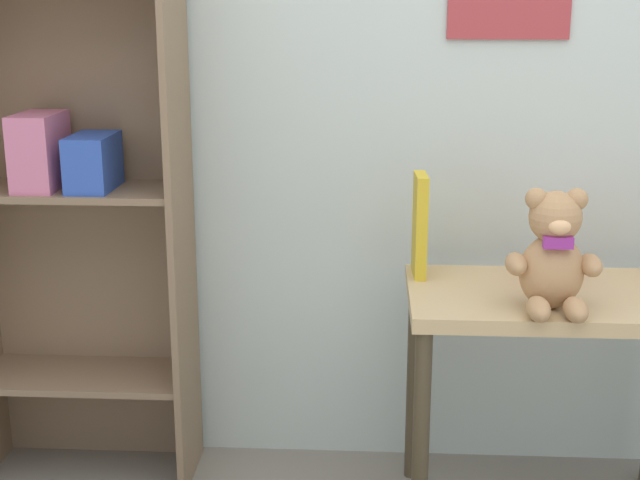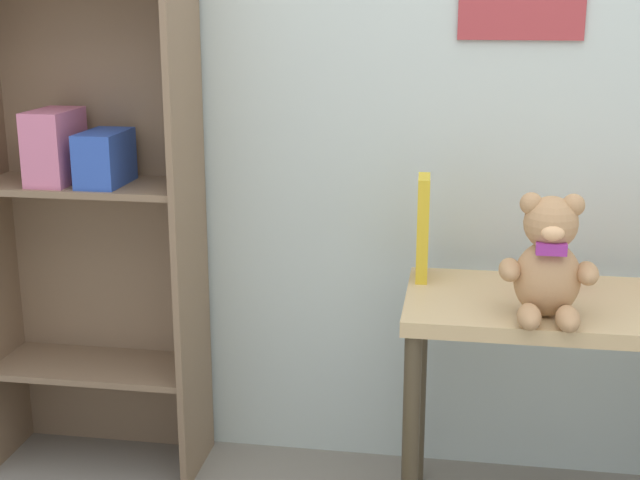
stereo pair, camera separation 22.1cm
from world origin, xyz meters
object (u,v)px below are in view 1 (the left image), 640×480
book_standing_yellow (420,225)px  book_standing_red (550,245)px  bookshelf_side (73,156)px  teddy_bear (554,256)px  display_table (553,329)px

book_standing_yellow → book_standing_red: book_standing_yellow is taller
bookshelf_side → teddy_bear: size_ratio=5.79×
bookshelf_side → book_standing_red: size_ratio=8.97×
teddy_bear → book_standing_yellow: 0.38m
bookshelf_side → book_standing_yellow: bookshelf_side is taller
bookshelf_side → display_table: (1.24, -0.19, -0.38)m
book_standing_yellow → book_standing_red: bearing=-5.9°
display_table → book_standing_yellow: size_ratio=2.70×
display_table → teddy_bear: bearing=-106.7°
display_table → book_standing_yellow: 0.42m
bookshelf_side → display_table: size_ratio=2.29×
display_table → book_standing_red: 0.21m
teddy_bear → bookshelf_side: bearing=165.2°
bookshelf_side → display_table: 1.31m
bookshelf_side → display_table: bearing=-8.8°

